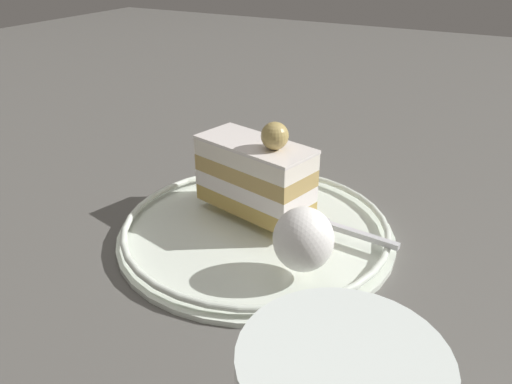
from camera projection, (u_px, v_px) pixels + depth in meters
The scene contains 5 objects.
ground_plane at pixel (252, 222), 0.49m from camera, with size 2.40×2.40×0.00m, color #575550.
dessert_plate at pixel (256, 228), 0.47m from camera, with size 0.25×0.25×0.01m.
cake_slice at pixel (252, 174), 0.47m from camera, with size 0.12×0.07×0.09m.
whipped_cream_dollop at pixel (303, 239), 0.39m from camera, with size 0.05×0.05×0.05m, color white.
fork at pixel (336, 226), 0.45m from camera, with size 0.11×0.02×0.00m.
Camera 1 is at (0.21, -0.37, 0.25)m, focal length 35.84 mm.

